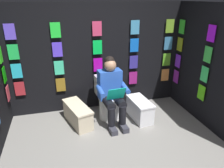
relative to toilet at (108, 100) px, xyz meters
The scene contains 6 objects.
display_wall_back 0.84m from the toilet, 78.07° to the right, with size 3.42×0.14×2.04m.
display_wall_left 1.86m from the toilet, 159.35° to the left, with size 0.14×2.05×2.04m.
toilet is the anchor object (origin of this frame).
person_reading 0.35m from the toilet, 93.61° to the left, with size 0.55×0.70×1.19m.
comic_longbox_near 0.61m from the toilet, 154.61° to the left, with size 0.35×0.66×0.37m.
comic_longbox_far 0.62m from the toilet, 12.70° to the left, with size 0.49×0.81×0.36m.
Camera 1 is at (0.75, 1.86, 2.10)m, focal length 34.33 mm.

